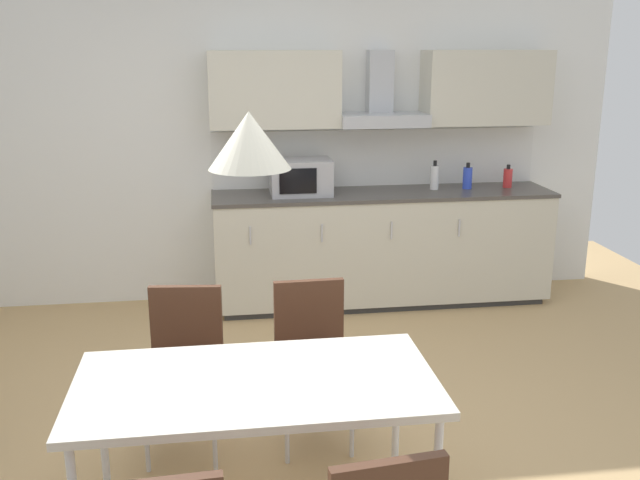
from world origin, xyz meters
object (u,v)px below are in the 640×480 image
dining_table (256,390)px  bottle_blue (467,178)px  chair_far_right (312,346)px  bottle_red (508,178)px  bottle_white (435,177)px  chair_far_left (185,353)px  pendant_lamp (249,140)px  microwave (301,177)px

dining_table → bottle_blue: bearing=56.1°
chair_far_right → bottle_red: bearing=47.2°
bottle_white → chair_far_right: bearing=-121.9°
chair_far_left → pendant_lamp: 1.47m
chair_far_right → bottle_white: bearing=58.1°
chair_far_left → bottle_blue: bearing=42.7°
chair_far_right → chair_far_left: 0.67m
bottle_red → pendant_lamp: size_ratio=0.59×
bottle_blue → bottle_red: bottle_blue is taller
microwave → dining_table: (-0.52, -2.80, -0.39)m
dining_table → pendant_lamp: 1.05m
microwave → bottle_white: 1.11m
bottle_blue → pendant_lamp: size_ratio=0.67×
bottle_white → dining_table: bearing=-119.8°
bottle_red → dining_table: 3.65m
bottle_blue → pendant_lamp: pendant_lamp is taller
bottle_white → bottle_red: bottle_white is taller
microwave → pendant_lamp: (-0.52, -2.80, 0.66)m
chair_far_left → pendant_lamp: bearing=-66.7°
dining_table → chair_far_left: (-0.33, 0.77, -0.16)m
microwave → chair_far_left: bearing=-112.7°
bottle_blue → chair_far_right: 2.65m
bottle_white → bottle_red: size_ratio=1.25×
dining_table → chair_far_left: 0.85m
microwave → bottle_blue: 1.39m
microwave → dining_table: bearing=-100.5°
bottle_red → chair_far_left: 3.36m
chair_far_right → pendant_lamp: bearing=-113.7°
chair_far_right → bottle_blue: bearing=52.8°
bottle_white → chair_far_right: bottle_white is taller
bottle_blue → chair_far_left: size_ratio=0.25×
dining_table → chair_far_right: bearing=66.3°
dining_table → pendant_lamp: pendant_lamp is taller
dining_table → chair_far_left: size_ratio=1.74×
microwave → bottle_red: 1.74m
bottle_blue → chair_far_right: size_ratio=0.25×
bottle_red → chair_far_right: bottle_red is taller
pendant_lamp → microwave: bearing=79.5°
microwave → bottle_white: bearing=2.4°
bottle_red → chair_far_left: (-2.59, -2.07, -0.49)m
microwave → bottle_blue: bearing=1.6°
microwave → bottle_white: microwave is taller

